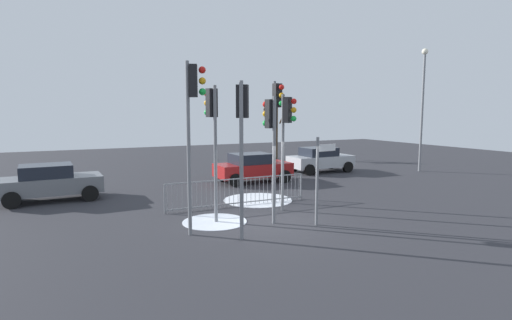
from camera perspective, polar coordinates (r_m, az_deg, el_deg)
name	(u,v)px	position (r m, az deg, el deg)	size (l,w,h in m)	color
ground_plane	(268,222)	(13.31, 1.77, -8.71)	(60.00, 60.00, 0.00)	#2D2D33
traffic_light_foreground_right	(193,109)	(11.57, -8.89, 7.07)	(0.54, 0.38, 4.97)	slate
traffic_light_mid_right	(271,131)	(12.79, 2.14, 4.15)	(0.36, 0.56, 4.05)	slate
traffic_light_foreground_left	(212,123)	(12.99, -6.18, 5.27)	(0.37, 0.55, 4.39)	slate
traffic_light_rear_right	(277,114)	(15.58, 2.94, 6.44)	(0.36, 0.56, 4.72)	slate
traffic_light_mid_left	(242,124)	(11.13, -1.94, 5.05)	(0.44, 0.50, 4.39)	slate
traffic_light_rear_left	(287,126)	(14.31, 4.35, 4.79)	(0.43, 0.50, 4.17)	slate
direction_sign_post	(319,176)	(12.80, 8.84, -2.21)	(0.79, 0.15, 2.79)	slate
pedestrian_guard_railing	(238,192)	(15.35, -2.55, -4.49)	(5.62, 0.15, 1.07)	slate
car_red_far	(252,167)	(20.46, -0.50, -1.02)	(3.81, 1.94, 1.47)	maroon
car_grey_near	(50,182)	(18.19, -27.06, -2.77)	(3.87, 2.05, 1.47)	slate
car_silver_mid	(320,159)	(24.20, 9.02, 0.12)	(3.80, 1.92, 1.47)	#B2B5BA
street_lamp	(423,98)	(26.00, 22.45, 8.12)	(0.36, 0.36, 7.21)	slate
bare_tree_left	(275,127)	(30.49, 2.68, 4.73)	(2.02, 1.99, 4.54)	#473828
snow_patch_kerb	(215,222)	(13.37, -5.84, -8.63)	(2.09, 2.09, 0.01)	silver
snow_patch_island	(258,200)	(16.46, 0.27, -5.64)	(2.78, 2.78, 0.01)	white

